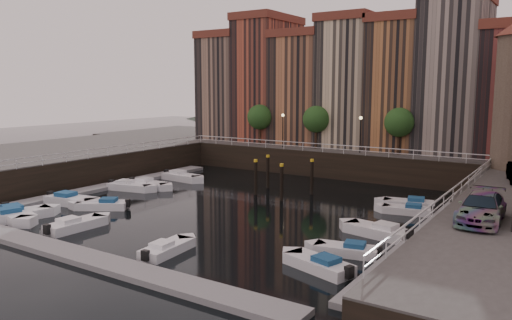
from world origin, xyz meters
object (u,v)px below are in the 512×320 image
Objects in this scene: gangway at (472,186)px; boat_left_0 at (15,215)px; car_c at (481,209)px; boat_left_1 at (71,200)px; boat_left_2 at (129,186)px; mooring_pilings at (279,178)px.

boat_left_0 is at bearing -140.85° from gangway.
boat_left_1 is at bearing -179.20° from car_c.
boat_left_0 is 1.08× the size of boat_left_2.
boat_left_1 is (-13.33, -13.94, -1.25)m from mooring_pilings.
mooring_pilings is 1.13× the size of boat_left_2.
boat_left_1 reaches higher than boat_left_2.
boat_left_0 is at bearing -96.86° from boat_left_2.
car_c reaches higher than boat_left_1.
mooring_pilings reaches higher than boat_left_2.
boat_left_2 is at bearing 109.65° from boat_left_0.
boat_left_0 is 33.67m from car_c.
boat_left_2 is at bearing 85.90° from boat_left_1.
boat_left_1 reaches higher than boat_left_0.
car_c is at bearing -78.93° from gangway.
gangway is at bearing 7.97° from boat_left_2.
boat_left_1 is 1.08× the size of boat_left_2.
boat_left_1 is at bearing -98.42° from boat_left_2.
gangway is at bearing 53.88° from boat_left_0.
mooring_pilings is at bearing 38.80° from boat_left_1.
car_c is (33.40, 1.55, 3.38)m from boat_left_1.
boat_left_0 is at bearing -122.82° from mooring_pilings.
boat_left_1 is 0.98× the size of car_c.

